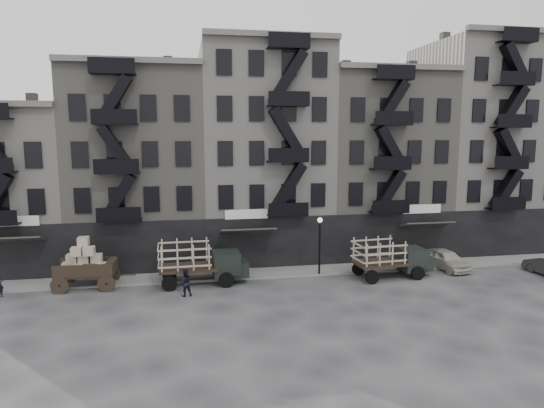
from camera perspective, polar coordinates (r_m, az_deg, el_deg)
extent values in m
plane|color=#38383A|center=(32.66, 1.67, -10.00)|extent=(140.00, 140.00, 0.00)
cube|color=slate|center=(36.15, 0.44, -8.02)|extent=(55.00, 2.50, 0.15)
cube|color=#ADA89F|center=(42.76, -28.69, 1.61)|extent=(10.00, 10.00, 12.00)
cube|color=#4C4744|center=(41.86, -26.04, 10.73)|extent=(0.70, 0.70, 1.20)
cube|color=slate|center=(40.56, -15.30, 4.17)|extent=(10.00, 10.00, 15.00)
cube|color=black|center=(36.51, -15.63, -5.05)|extent=(10.00, 0.35, 4.00)
cube|color=#595651|center=(35.66, -16.55, 15.97)|extent=(10.00, 0.50, 0.40)
cube|color=#4C4744|center=(41.16, -20.08, 15.33)|extent=(0.70, 0.70, 1.20)
cube|color=#4C4744|center=(40.65, -12.12, 15.74)|extent=(0.70, 0.70, 1.20)
cube|color=#ADA89F|center=(40.85, -1.17, 5.91)|extent=(10.00, 10.00, 17.00)
cube|color=black|center=(36.89, 0.07, -4.59)|extent=(10.00, 0.35, 4.00)
cube|color=#595651|center=(36.37, 0.13, 19.35)|extent=(10.00, 0.50, 0.40)
cube|color=#4C4744|center=(41.08, -5.58, 18.63)|extent=(0.70, 0.70, 1.20)
cube|color=#4C4744|center=(41.89, 2.35, 18.46)|extent=(0.70, 0.70, 1.20)
cube|color=slate|center=(43.60, 11.96, 4.57)|extent=(10.00, 10.00, 15.00)
cube|color=black|center=(39.86, 14.39, -3.87)|extent=(10.00, 0.35, 4.00)
cube|color=#595651|center=(39.08, 15.26, 15.34)|extent=(10.00, 0.50, 0.40)
cube|color=#4C4744|center=(42.78, 8.45, 15.46)|extent=(0.70, 0.70, 1.20)
cube|color=#4C4744|center=(44.81, 15.36, 14.94)|extent=(0.70, 0.70, 1.20)
cube|color=#ADA89F|center=(48.19, 23.17, 6.22)|extent=(10.00, 10.00, 18.00)
cube|color=black|center=(44.91, 26.10, -3.09)|extent=(10.00, 0.35, 4.00)
cube|color=#595651|center=(44.64, 27.69, 17.69)|extent=(10.00, 0.50, 0.40)
cube|color=#4C4744|center=(47.31, 20.70, 18.02)|extent=(0.70, 0.70, 1.20)
cube|color=#4C4744|center=(50.26, 26.34, 17.11)|extent=(0.70, 0.70, 1.20)
cylinder|color=black|center=(35.23, 5.61, -5.26)|extent=(0.14, 0.14, 4.00)
sphere|color=silver|center=(34.79, 5.66, -1.90)|extent=(0.36, 0.36, 0.36)
cube|color=black|center=(34.85, -21.01, -7.60)|extent=(3.79, 2.08, 0.21)
cylinder|color=black|center=(34.36, -23.73, -8.79)|extent=(1.14, 0.14, 1.14)
cylinder|color=black|center=(36.28, -22.88, -7.84)|extent=(1.14, 0.14, 1.14)
cylinder|color=black|center=(33.71, -18.91, -8.86)|extent=(1.14, 0.14, 1.14)
cylinder|color=black|center=(35.67, -18.31, -7.87)|extent=(1.14, 0.14, 1.14)
cube|color=black|center=(34.41, -18.33, -6.94)|extent=(0.57, 1.67, 0.83)
cube|color=black|center=(33.75, -9.86, -7.38)|extent=(3.93, 2.38, 0.20)
cube|color=black|center=(33.88, -5.40, -7.03)|extent=(1.87, 2.10, 1.71)
cube|color=black|center=(34.10, -3.66, -7.50)|extent=(0.95, 1.73, 1.02)
cylinder|color=black|center=(33.01, -5.36, -8.89)|extent=(1.03, 0.28, 1.02)
cylinder|color=black|center=(35.18, -5.77, -7.79)|extent=(1.03, 0.28, 1.02)
cylinder|color=black|center=(32.84, -11.97, -9.14)|extent=(1.03, 0.28, 1.02)
cylinder|color=black|center=(35.02, -11.96, -8.02)|extent=(1.03, 0.28, 1.02)
cube|color=black|center=(35.53, 12.65, -6.76)|extent=(3.83, 2.46, 0.19)
cube|color=black|center=(36.70, 16.09, -6.23)|extent=(1.88, 2.08, 1.61)
cube|color=black|center=(37.28, 17.35, -6.57)|extent=(1.00, 1.68, 0.97)
cylinder|color=black|center=(35.97, 16.79, -7.81)|extent=(0.98, 0.32, 0.97)
cylinder|color=black|center=(37.73, 15.05, -6.97)|extent=(0.98, 0.32, 0.97)
cylinder|color=black|center=(34.27, 11.69, -8.43)|extent=(0.98, 0.32, 0.97)
cylinder|color=black|center=(36.11, 10.14, -7.50)|extent=(0.98, 0.32, 0.97)
imported|color=#B4B1A2|center=(39.39, 19.81, -6.14)|extent=(2.29, 4.55, 1.49)
imported|color=black|center=(31.59, -10.19, -9.09)|extent=(0.99, 0.84, 1.77)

